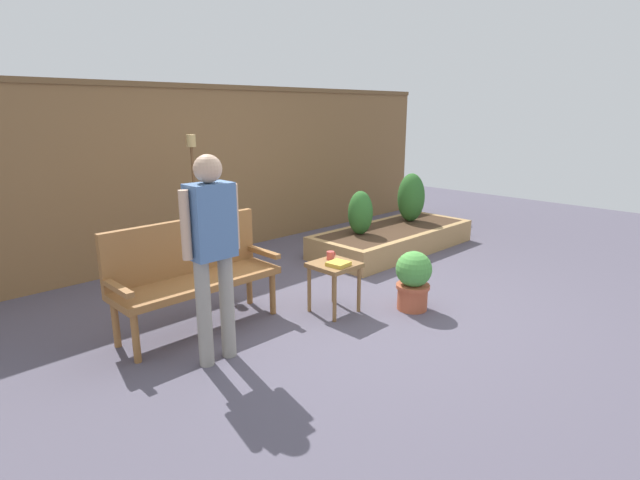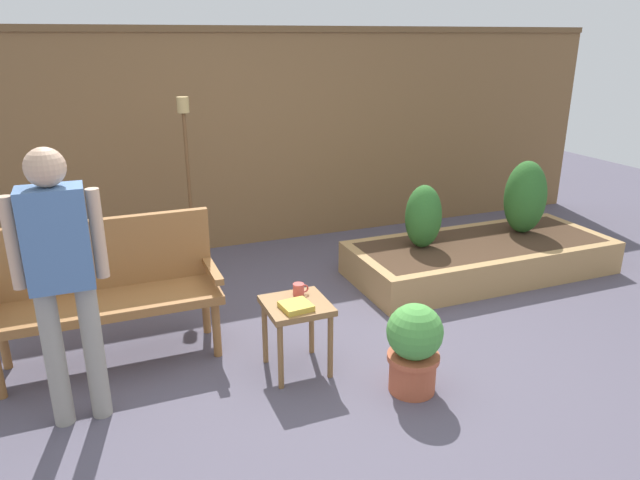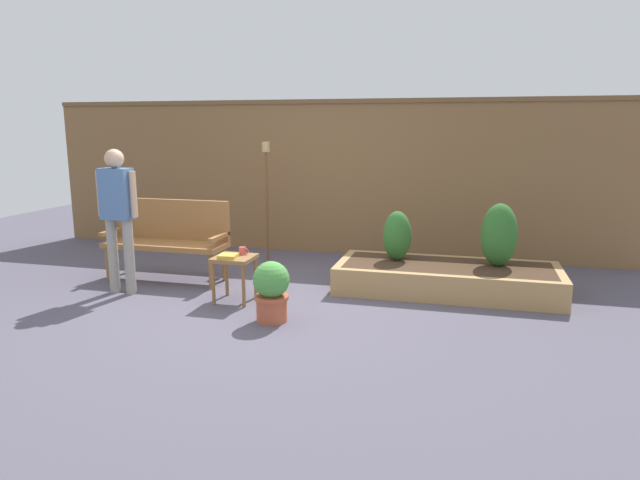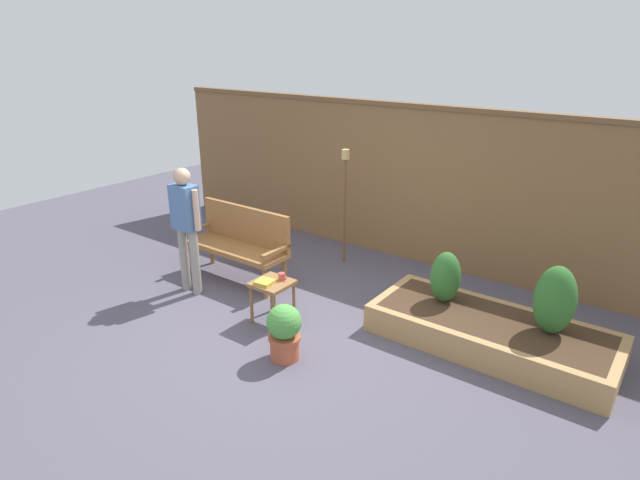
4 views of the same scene
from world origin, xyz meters
The scene contains 12 objects.
ground_plane centered at (0.00, 0.00, 0.00)m, with size 14.00×14.00×0.00m, color #514C5B.
fence_back centered at (0.00, 2.60, 1.09)m, with size 8.40×0.14×2.16m.
garden_bench centered at (-1.40, 0.70, 0.54)m, with size 1.44×0.48×0.94m.
side_table centered at (-0.29, 0.05, 0.40)m, with size 0.40×0.40×0.48m.
cup_on_table centered at (-0.24, 0.16, 0.52)m, with size 0.11×0.07×0.08m.
book_on_table centered at (-0.33, -0.03, 0.50)m, with size 0.18×0.17×0.04m, color gold.
potted_boxwood centered at (0.28, -0.43, 0.31)m, with size 0.34×0.34×0.57m.
raised_planter_bed centered at (1.82, 0.98, 0.15)m, with size 2.40×1.00×0.30m.
shrub_near_bench centered at (1.25, 1.08, 0.58)m, with size 0.32×0.32×0.56m.
shrub_far_corner centered at (2.35, 1.08, 0.64)m, with size 0.38×0.38×0.69m.
tiki_torch centered at (-0.61, 1.92, 1.10)m, with size 0.10×0.10×1.59m.
person_by_bench centered at (-1.60, 0.02, 0.93)m, with size 0.47×0.20×1.56m.
Camera 1 is at (-3.46, -2.97, 1.86)m, focal length 27.80 mm.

